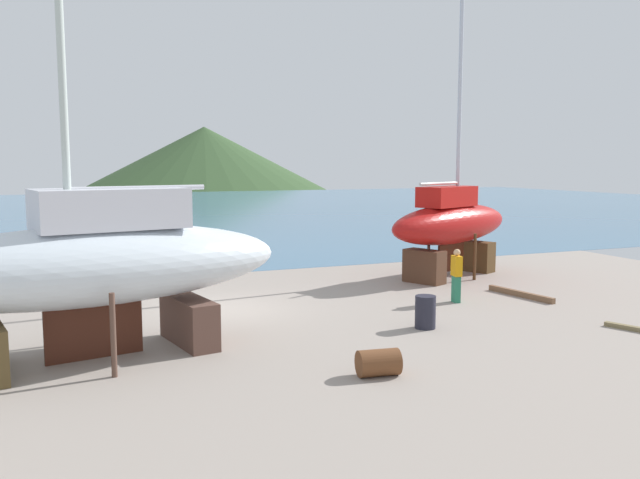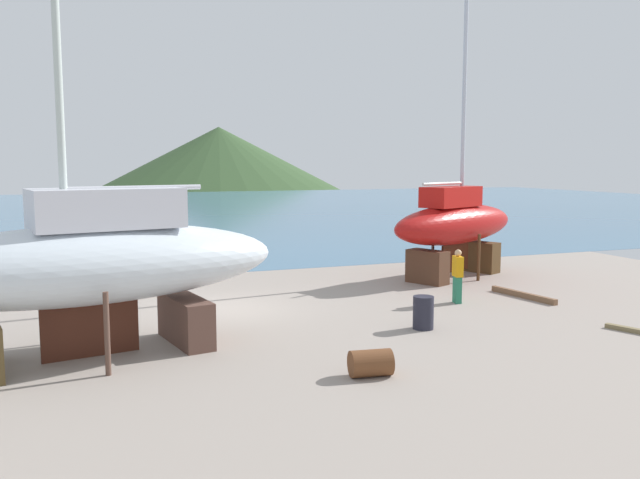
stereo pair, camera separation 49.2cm
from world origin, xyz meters
TOP-DOWN VIEW (x-y plane):
  - ground_plane at (0.00, -3.68)m, footprint 40.53×40.53m
  - sea_water at (0.00, 44.48)m, footprint 145.74×76.05m
  - headland_hill at (26.30, 126.97)m, footprint 98.27×98.27m
  - sailboat_mid_port at (9.74, 2.37)m, footprint 7.47×4.81m
  - sailboat_large_starboard at (-3.79, -3.78)m, footprint 9.48×4.54m
  - worker at (7.27, -1.73)m, footprint 0.34×0.48m
  - barrel_rust_near at (1.63, -7.32)m, footprint 0.94×0.68m
  - barrel_ochre at (4.62, -4.24)m, footprint 0.73×0.73m
  - timber_plank_far at (9.76, -1.82)m, footprint 0.59×2.72m

SIDE VIEW (x-z plane):
  - ground_plane at x=0.00m, z-range 0.00..0.00m
  - sea_water at x=0.00m, z-range 0.00..0.00m
  - headland_hill at x=26.30m, z-range -12.59..12.59m
  - timber_plank_far at x=9.76m, z-range 0.00..0.19m
  - barrel_rust_near at x=1.63m, z-range 0.00..0.57m
  - barrel_ochre at x=4.62m, z-range 0.00..0.89m
  - worker at x=7.27m, z-range 0.03..1.76m
  - sailboat_mid_port at x=9.74m, z-range -3.71..7.86m
  - sailboat_large_starboard at x=-3.79m, z-range -5.68..10.10m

